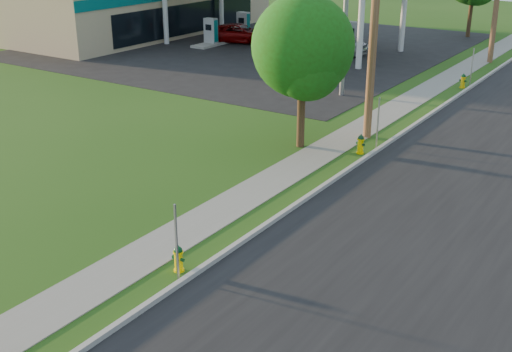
% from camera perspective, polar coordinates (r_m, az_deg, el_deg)
% --- Properties ---
extents(road, '(8.00, 120.00, 0.02)m').
position_cam_1_polar(road, '(18.68, 15.11, -4.91)').
color(road, black).
rests_on(road, ground).
extents(curb, '(0.15, 120.00, 0.15)m').
position_cam_1_polar(curb, '(20.08, 4.36, -2.06)').
color(curb, '#A19E95').
rests_on(curb, ground).
extents(sidewalk, '(1.50, 120.00, 0.03)m').
position_cam_1_polar(sidewalk, '(20.94, 0.19, -1.14)').
color(sidewalk, gray).
rests_on(sidewalk, ground).
extents(forecourt, '(26.00, 28.00, 0.02)m').
position_cam_1_polar(forecourt, '(46.51, 0.02, 11.59)').
color(forecourt, black).
rests_on(forecourt, ground).
extents(utility_pole_mid, '(1.40, 0.32, 9.80)m').
position_cam_1_polar(utility_pole_mid, '(25.37, 10.53, 14.11)').
color(utility_pole_mid, brown).
rests_on(utility_pole_mid, ground).
extents(sign_post_near, '(0.05, 0.04, 2.00)m').
position_cam_1_polar(sign_post_near, '(15.51, -7.08, -5.88)').
color(sign_post_near, gray).
rests_on(sign_post_near, ground).
extents(sign_post_mid, '(0.05, 0.04, 2.00)m').
position_cam_1_polar(sign_post_mid, '(24.96, 10.77, 4.67)').
color(sign_post_mid, gray).
rests_on(sign_post_mid, ground).
extents(sign_post_far, '(0.05, 0.04, 2.00)m').
position_cam_1_polar(sign_post_far, '(36.21, 18.64, 9.17)').
color(sign_post_far, gray).
rests_on(sign_post_far, ground).
extents(fuel_pump_nw, '(1.20, 3.20, 1.90)m').
position_cam_1_polar(fuel_pump_nw, '(46.22, -4.03, 12.37)').
color(fuel_pump_nw, '#A19E95').
rests_on(fuel_pump_nw, ground).
extents(fuel_pump_ne, '(1.20, 3.20, 1.90)m').
position_cam_1_polar(fuel_pump_ne, '(41.42, 6.09, 11.22)').
color(fuel_pump_ne, '#A19E95').
rests_on(fuel_pump_ne, ground).
extents(fuel_pump_sw, '(1.20, 3.20, 1.90)m').
position_cam_1_polar(fuel_pump_sw, '(49.41, -1.13, 13.02)').
color(fuel_pump_sw, '#A19E95').
rests_on(fuel_pump_sw, ground).
extents(fuel_pump_se, '(1.20, 3.20, 1.90)m').
position_cam_1_polar(fuel_pump_se, '(44.94, 8.54, 11.93)').
color(fuel_pump_se, '#A19E95').
rests_on(fuel_pump_se, ground).
extents(convenience_store, '(10.40, 22.40, 4.25)m').
position_cam_1_polar(convenience_store, '(53.03, -10.25, 14.82)').
color(convenience_store, tan).
rests_on(convenience_store, ground).
extents(tree_verge, '(3.82, 3.82, 5.79)m').
position_cam_1_polar(tree_verge, '(23.98, 4.29, 11.01)').
color(tree_verge, '#332313').
rests_on(tree_verge, ground).
extents(hydrant_near, '(0.37, 0.33, 0.72)m').
position_cam_1_polar(hydrant_near, '(16.15, -6.92, -7.30)').
color(hydrant_near, '#FFD500').
rests_on(hydrant_near, ground).
extents(hydrant_mid, '(0.39, 0.35, 0.76)m').
position_cam_1_polar(hydrant_mid, '(24.39, 9.28, 2.81)').
color(hydrant_mid, '#DCBC00').
rests_on(hydrant_mid, ground).
extents(hydrant_far, '(0.40, 0.36, 0.77)m').
position_cam_1_polar(hydrant_far, '(35.65, 17.92, 8.05)').
color(hydrant_far, yellow).
rests_on(hydrant_far, ground).
extents(car_red, '(5.25, 3.76, 1.33)m').
position_cam_1_polar(car_red, '(47.31, -1.50, 12.56)').
color(car_red, '#6A0303').
rests_on(car_red, ground).
extents(car_silver, '(4.67, 1.99, 1.57)m').
position_cam_1_polar(car_silver, '(43.41, 6.91, 11.75)').
color(car_silver, '#AAADB1').
rests_on(car_silver, ground).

